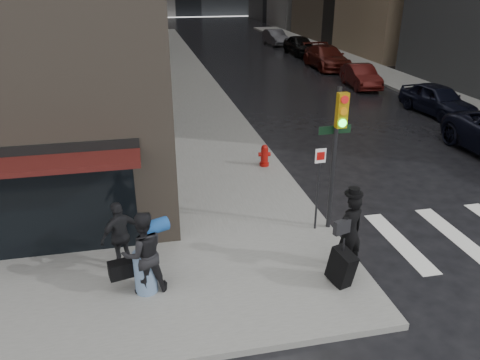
{
  "coord_description": "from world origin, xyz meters",
  "views": [
    {
      "loc": [
        -2.67,
        -8.25,
        6.3
      ],
      "look_at": [
        -0.29,
        2.84,
        1.3
      ],
      "focal_mm": 35.0,
      "sensor_mm": 36.0,
      "label": 1
    }
  ],
  "objects_px": {
    "fire_hydrant": "(264,156)",
    "parked_car_3": "(326,57)",
    "traffic_light": "(336,142)",
    "parked_car_2": "(361,76)",
    "man_greycoat": "(120,235)",
    "parked_car_5": "(275,37)",
    "parked_car_4": "(300,45)",
    "parked_car_1": "(437,99)",
    "man_jeans": "(143,253)",
    "man_overcoat": "(348,238)"
  },
  "relations": [
    {
      "from": "parked_car_2",
      "to": "parked_car_3",
      "type": "height_order",
      "value": "parked_car_3"
    },
    {
      "from": "parked_car_4",
      "to": "parked_car_3",
      "type": "bearing_deg",
      "value": -92.44
    },
    {
      "from": "man_greycoat",
      "to": "parked_car_1",
      "type": "xyz_separation_m",
      "value": [
        14.79,
        10.46,
        -0.23
      ]
    },
    {
      "from": "parked_car_2",
      "to": "man_jeans",
      "type": "bearing_deg",
      "value": -120.97
    },
    {
      "from": "man_jeans",
      "to": "parked_car_5",
      "type": "bearing_deg",
      "value": -122.99
    },
    {
      "from": "parked_car_2",
      "to": "traffic_light",
      "type": "bearing_deg",
      "value": -112.09
    },
    {
      "from": "parked_car_2",
      "to": "parked_car_5",
      "type": "xyz_separation_m",
      "value": [
        0.1,
        19.04,
        0.04
      ]
    },
    {
      "from": "traffic_light",
      "to": "parked_car_2",
      "type": "bearing_deg",
      "value": 60.04
    },
    {
      "from": "man_overcoat",
      "to": "parked_car_4",
      "type": "distance_m",
      "value": 32.11
    },
    {
      "from": "parked_car_2",
      "to": "parked_car_3",
      "type": "xyz_separation_m",
      "value": [
        0.31,
        6.35,
        0.12
      ]
    },
    {
      "from": "man_greycoat",
      "to": "traffic_light",
      "type": "xyz_separation_m",
      "value": [
        5.26,
        0.67,
        1.6
      ]
    },
    {
      "from": "man_greycoat",
      "to": "parked_car_5",
      "type": "bearing_deg",
      "value": -143.69
    },
    {
      "from": "man_greycoat",
      "to": "parked_car_3",
      "type": "height_order",
      "value": "man_greycoat"
    },
    {
      "from": "man_overcoat",
      "to": "man_greycoat",
      "type": "xyz_separation_m",
      "value": [
        -4.9,
        1.21,
        -0.03
      ]
    },
    {
      "from": "fire_hydrant",
      "to": "parked_car_5",
      "type": "bearing_deg",
      "value": 73.31
    },
    {
      "from": "man_greycoat",
      "to": "traffic_light",
      "type": "height_order",
      "value": "traffic_light"
    },
    {
      "from": "parked_car_1",
      "to": "man_greycoat",
      "type": "bearing_deg",
      "value": -150.45
    },
    {
      "from": "parked_car_1",
      "to": "parked_car_5",
      "type": "height_order",
      "value": "parked_car_1"
    },
    {
      "from": "parked_car_4",
      "to": "parked_car_2",
      "type": "bearing_deg",
      "value": -93.13
    },
    {
      "from": "man_greycoat",
      "to": "parked_car_1",
      "type": "distance_m",
      "value": 18.11
    },
    {
      "from": "fire_hydrant",
      "to": "parked_car_2",
      "type": "height_order",
      "value": "parked_car_2"
    },
    {
      "from": "man_greycoat",
      "to": "fire_hydrant",
      "type": "height_order",
      "value": "man_greycoat"
    },
    {
      "from": "fire_hydrant",
      "to": "parked_car_4",
      "type": "xyz_separation_m",
      "value": [
        9.53,
        24.18,
        0.29
      ]
    },
    {
      "from": "man_jeans",
      "to": "parked_car_1",
      "type": "xyz_separation_m",
      "value": [
        14.31,
        11.47,
        -0.34
      ]
    },
    {
      "from": "parked_car_1",
      "to": "parked_car_5",
      "type": "distance_m",
      "value": 25.4
    },
    {
      "from": "parked_car_1",
      "to": "parked_car_4",
      "type": "relative_size",
      "value": 0.93
    },
    {
      "from": "traffic_light",
      "to": "parked_car_5",
      "type": "relative_size",
      "value": 0.87
    },
    {
      "from": "parked_car_1",
      "to": "parked_car_3",
      "type": "distance_m",
      "value": 12.71
    },
    {
      "from": "man_greycoat",
      "to": "parked_car_4",
      "type": "bearing_deg",
      "value": -148.32
    },
    {
      "from": "man_overcoat",
      "to": "parked_car_4",
      "type": "relative_size",
      "value": 0.44
    },
    {
      "from": "parked_car_4",
      "to": "parked_car_5",
      "type": "height_order",
      "value": "parked_car_4"
    },
    {
      "from": "parked_car_2",
      "to": "parked_car_4",
      "type": "relative_size",
      "value": 0.88
    },
    {
      "from": "man_overcoat",
      "to": "parked_car_1",
      "type": "bearing_deg",
      "value": -147.41
    },
    {
      "from": "man_overcoat",
      "to": "parked_car_3",
      "type": "relative_size",
      "value": 0.37
    },
    {
      "from": "man_overcoat",
      "to": "parked_car_5",
      "type": "height_order",
      "value": "man_overcoat"
    },
    {
      "from": "parked_car_3",
      "to": "traffic_light",
      "type": "bearing_deg",
      "value": -110.28
    },
    {
      "from": "man_jeans",
      "to": "fire_hydrant",
      "type": "xyz_separation_m",
      "value": [
        4.26,
        6.33,
        -0.58
      ]
    },
    {
      "from": "traffic_light",
      "to": "parked_car_1",
      "type": "xyz_separation_m",
      "value": [
        9.53,
        9.79,
        -1.83
      ]
    },
    {
      "from": "man_greycoat",
      "to": "parked_car_4",
      "type": "distance_m",
      "value": 32.77
    },
    {
      "from": "man_overcoat",
      "to": "parked_car_1",
      "type": "height_order",
      "value": "man_overcoat"
    },
    {
      "from": "man_greycoat",
      "to": "parked_car_1",
      "type": "relative_size",
      "value": 0.38
    },
    {
      "from": "parked_car_2",
      "to": "parked_car_4",
      "type": "bearing_deg",
      "value": 93.66
    },
    {
      "from": "man_jeans",
      "to": "parked_car_3",
      "type": "relative_size",
      "value": 0.34
    },
    {
      "from": "man_jeans",
      "to": "man_greycoat",
      "type": "bearing_deg",
      "value": -77.71
    },
    {
      "from": "fire_hydrant",
      "to": "parked_car_3",
      "type": "bearing_deg",
      "value": 62.29
    },
    {
      "from": "man_greycoat",
      "to": "parked_car_5",
      "type": "xyz_separation_m",
      "value": [
        13.89,
        35.84,
        -0.26
      ]
    },
    {
      "from": "traffic_light",
      "to": "man_greycoat",
      "type": "bearing_deg",
      "value": -174.79
    },
    {
      "from": "man_overcoat",
      "to": "fire_hydrant",
      "type": "xyz_separation_m",
      "value": [
        -0.16,
        6.53,
        -0.51
      ]
    },
    {
      "from": "man_jeans",
      "to": "man_greycoat",
      "type": "distance_m",
      "value": 1.13
    },
    {
      "from": "parked_car_1",
      "to": "parked_car_4",
      "type": "distance_m",
      "value": 19.05
    }
  ]
}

